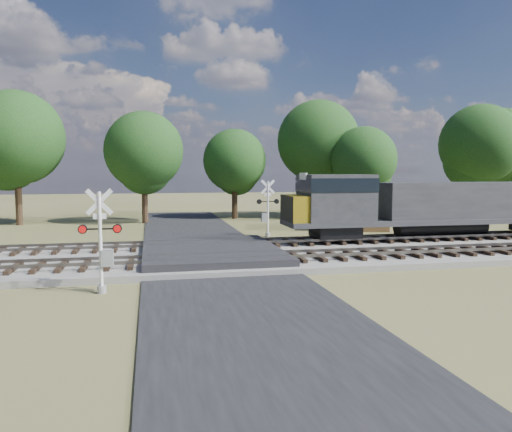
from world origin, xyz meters
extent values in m
plane|color=#4C4C28|center=(0.00, 0.00, 0.00)|extent=(160.00, 160.00, 0.00)
cube|color=gray|center=(10.00, 0.50, 0.15)|extent=(140.00, 10.00, 0.30)
cube|color=black|center=(0.00, 0.00, 0.04)|extent=(7.00, 60.00, 0.08)
cube|color=#262628|center=(0.00, 0.50, 0.32)|extent=(7.00, 9.00, 0.62)
cube|color=black|center=(2.00, -2.00, 0.39)|extent=(44.00, 2.60, 0.18)
cube|color=#5D5750|center=(10.00, -2.72, 0.55)|extent=(140.00, 0.08, 0.15)
cube|color=#5D5750|center=(10.00, -1.28, 0.55)|extent=(140.00, 0.08, 0.15)
cube|color=black|center=(2.00, 3.00, 0.39)|extent=(44.00, 2.60, 0.18)
cube|color=#5D5750|center=(10.00, 2.28, 0.55)|extent=(140.00, 0.08, 0.15)
cube|color=#5D5750|center=(10.00, 3.72, 0.55)|extent=(140.00, 0.08, 0.15)
cylinder|color=silver|center=(-4.95, -5.97, 1.93)|extent=(0.13, 0.13, 3.86)
cylinder|color=#979A9D|center=(-4.95, -5.97, 0.14)|extent=(0.35, 0.35, 0.29)
cube|color=silver|center=(-4.95, -5.97, 3.47)|extent=(1.01, 0.07, 1.01)
cube|color=silver|center=(-4.95, -5.97, 3.47)|extent=(1.01, 0.07, 1.01)
cube|color=silver|center=(-4.95, -5.97, 2.94)|extent=(0.48, 0.04, 0.21)
cube|color=black|center=(-4.95, -5.97, 2.46)|extent=(1.54, 0.10, 0.06)
cylinder|color=red|center=(-5.57, -5.95, 2.46)|extent=(0.35, 0.11, 0.35)
cylinder|color=red|center=(-4.32, -5.98, 2.46)|extent=(0.35, 0.11, 0.35)
cube|color=#979A9D|center=(-4.70, -5.97, 1.35)|extent=(0.44, 0.30, 0.63)
cylinder|color=silver|center=(5.03, 8.61, 1.95)|extent=(0.14, 0.14, 3.90)
cylinder|color=#979A9D|center=(5.03, 8.61, 0.15)|extent=(0.35, 0.35, 0.29)
cube|color=silver|center=(5.03, 8.61, 3.51)|extent=(1.02, 0.08, 1.02)
cube|color=silver|center=(5.03, 8.61, 3.51)|extent=(1.02, 0.08, 1.02)
cube|color=silver|center=(5.03, 8.61, 2.98)|extent=(0.49, 0.05, 0.21)
cube|color=black|center=(5.03, 8.61, 2.49)|extent=(1.56, 0.11, 0.06)
cylinder|color=red|center=(5.66, 8.63, 2.49)|extent=(0.35, 0.11, 0.35)
cylinder|color=red|center=(4.39, 8.59, 2.49)|extent=(0.35, 0.11, 0.35)
cube|color=#979A9D|center=(4.78, 8.60, 1.37)|extent=(0.45, 0.31, 0.63)
cube|color=#4B3620|center=(13.11, 11.68, 1.49)|extent=(5.20, 5.20, 2.98)
cube|color=#2B2C2E|center=(13.11, 11.68, 3.08)|extent=(5.73, 5.73, 0.21)
cylinder|color=black|center=(-14.06, 20.54, 2.86)|extent=(0.56, 0.56, 5.71)
sphere|color=#113514|center=(-14.06, 20.54, 7.43)|extent=(8.00, 8.00, 8.00)
cylinder|color=black|center=(-3.51, 19.96, 2.47)|extent=(0.56, 0.56, 4.93)
sphere|color=#113514|center=(-3.51, 19.96, 6.41)|extent=(6.91, 6.91, 6.91)
cylinder|color=black|center=(5.00, 22.37, 2.17)|extent=(0.56, 0.56, 4.34)
sphere|color=#113514|center=(5.00, 22.37, 5.64)|extent=(6.07, 6.07, 6.07)
cylinder|color=black|center=(13.52, 22.46, 2.92)|extent=(0.56, 0.56, 5.84)
sphere|color=#113514|center=(13.52, 22.46, 7.59)|extent=(8.18, 8.18, 8.18)
cylinder|color=black|center=(16.55, 18.32, 2.19)|extent=(0.56, 0.56, 4.39)
sphere|color=#113514|center=(16.55, 18.32, 5.70)|extent=(6.14, 6.14, 6.14)
cylinder|color=black|center=(28.69, 18.15, 2.78)|extent=(0.56, 0.56, 5.57)
sphere|color=#113514|center=(28.69, 18.15, 7.24)|extent=(7.79, 7.79, 7.79)
cylinder|color=black|center=(33.53, 21.71, 2.83)|extent=(0.56, 0.56, 5.66)
sphere|color=#113514|center=(33.53, 21.71, 7.35)|extent=(7.92, 7.92, 7.92)
camera|label=1|loc=(-3.12, -25.36, 4.63)|focal=35.00mm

